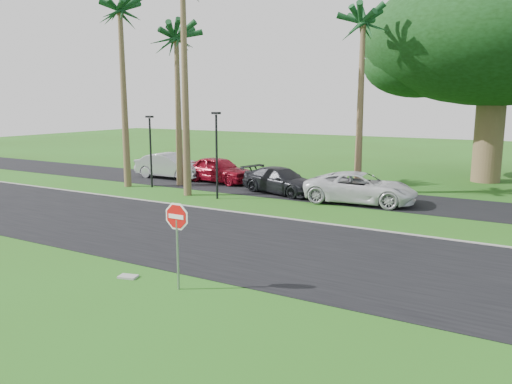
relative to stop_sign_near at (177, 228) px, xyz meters
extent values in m
plane|color=#285415|center=(-0.50, 3.00, -1.77)|extent=(120.00, 120.00, 0.00)
cube|color=black|center=(-0.50, 5.00, -1.76)|extent=(120.00, 8.00, 0.02)
cube|color=black|center=(-0.50, 15.50, -1.76)|extent=(120.00, 5.00, 0.02)
cube|color=gray|center=(-0.50, 9.05, -1.74)|extent=(120.00, 0.12, 0.06)
cylinder|color=gray|center=(0.00, 0.00, -0.77)|extent=(0.07, 0.07, 2.00)
cylinder|color=white|center=(0.00, 0.00, 0.33)|extent=(1.05, 0.02, 1.05)
cylinder|color=red|center=(0.00, 0.00, 0.33)|extent=(0.90, 0.02, 0.90)
cube|color=white|center=(0.00, 0.00, 0.33)|extent=(0.50, 0.02, 0.12)
cone|color=brown|center=(-13.50, 12.00, 3.48)|extent=(0.44, 0.44, 10.50)
cone|color=brown|center=(-11.00, 14.00, 2.73)|extent=(0.44, 0.44, 9.00)
cone|color=brown|center=(-8.50, 11.50, 3.98)|extent=(0.44, 0.44, 11.50)
cone|color=brown|center=(-0.50, 17.00, 2.98)|extent=(0.44, 0.44, 9.50)
cylinder|color=brown|center=(5.50, 25.00, 1.23)|extent=(1.80, 1.80, 6.00)
ellipsoid|color=black|center=(5.50, 25.00, 7.23)|extent=(16.50, 16.50, 8.25)
cylinder|color=black|center=(-12.00, 12.50, 0.33)|extent=(0.12, 0.12, 4.20)
cube|color=black|center=(-12.00, 12.50, 2.51)|extent=(0.45, 0.25, 0.12)
cylinder|color=black|center=(-6.50, 11.50, 0.48)|extent=(0.12, 0.12, 4.50)
cube|color=black|center=(-6.50, 11.50, 2.81)|extent=(0.45, 0.25, 0.12)
imported|color=#A0A1A6|center=(-13.27, 15.89, -0.93)|extent=(5.13, 1.85, 1.68)
imported|color=maroon|center=(-9.45, 16.07, -0.95)|extent=(5.05, 2.57, 1.65)
imported|color=black|center=(-4.20, 14.58, -1.05)|extent=(5.33, 3.24, 1.44)
imported|color=silver|center=(0.61, 14.14, -0.98)|extent=(5.94, 3.22, 1.58)
cube|color=gray|center=(-1.91, -0.01, -1.74)|extent=(0.62, 0.48, 0.06)
camera|label=1|loc=(8.48, -10.45, 3.44)|focal=35.00mm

